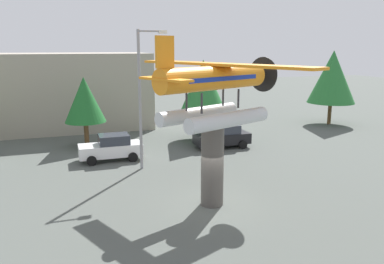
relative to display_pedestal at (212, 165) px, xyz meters
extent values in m
plane|color=#4C514C|center=(0.00, 0.00, -2.01)|extent=(140.00, 140.00, 0.00)
cylinder|color=#4C4742|center=(0.00, 0.00, 0.00)|extent=(1.10, 1.10, 4.02)
cylinder|color=silver|center=(0.39, -0.92, 2.36)|extent=(4.69, 2.52, 0.70)
cylinder|color=#333338|center=(1.30, 0.01, 3.16)|extent=(0.13, 0.13, 0.90)
cylinder|color=#333338|center=(-0.91, -0.93, 3.16)|extent=(0.13, 0.13, 0.90)
cylinder|color=silver|center=(-0.39, 0.92, 2.36)|extent=(4.69, 2.52, 0.70)
cylinder|color=#333338|center=(0.91, 0.93, 3.16)|extent=(0.13, 0.13, 0.90)
cylinder|color=#333338|center=(-1.30, -0.01, 3.16)|extent=(0.13, 0.13, 0.90)
cylinder|color=orange|center=(0.00, 0.00, 4.16)|extent=(6.14, 3.43, 1.10)
cube|color=#193399|center=(0.18, 0.08, 4.16)|extent=(4.44, 2.75, 0.20)
cone|color=#262628|center=(2.99, 1.27, 4.16)|extent=(0.99, 1.08, 0.88)
cylinder|color=black|center=(3.36, 1.43, 4.16)|extent=(0.74, 1.67, 1.80)
cube|color=orange|center=(0.37, 0.16, 4.77)|extent=(5.08, 10.00, 0.12)
cube|color=orange|center=(-2.58, -1.09, 4.26)|extent=(1.74, 2.85, 0.10)
cube|color=orange|center=(-2.58, -1.09, 5.36)|extent=(0.88, 0.46, 1.30)
cube|color=white|center=(-3.67, 9.36, -1.29)|extent=(4.20, 1.70, 0.80)
cube|color=#2D333D|center=(-3.42, 9.36, -0.57)|extent=(2.00, 1.56, 0.64)
cylinder|color=black|center=(-5.02, 10.26, -1.69)|extent=(0.64, 0.22, 0.64)
cylinder|color=black|center=(-5.02, 8.46, -1.69)|extent=(0.64, 0.22, 0.64)
cylinder|color=black|center=(-2.32, 10.26, -1.69)|extent=(0.64, 0.22, 0.64)
cylinder|color=black|center=(-2.32, 8.46, -1.69)|extent=(0.64, 0.22, 0.64)
cube|color=black|center=(4.84, 10.01, -1.29)|extent=(4.20, 1.70, 0.80)
cube|color=#2D333D|center=(5.09, 10.01, -0.57)|extent=(2.00, 1.56, 0.64)
cylinder|color=black|center=(3.49, 10.91, -1.69)|extent=(0.64, 0.22, 0.64)
cylinder|color=black|center=(3.49, 9.11, -1.69)|extent=(0.64, 0.22, 0.64)
cylinder|color=black|center=(6.19, 10.91, -1.69)|extent=(0.64, 0.22, 0.64)
cylinder|color=black|center=(6.19, 9.11, -1.69)|extent=(0.64, 0.22, 0.64)
cylinder|color=gray|center=(-2.07, 6.80, 2.29)|extent=(0.18, 0.18, 8.59)
cylinder|color=gray|center=(-1.27, 6.80, 6.48)|extent=(1.60, 0.12, 0.12)
cube|color=silver|center=(-0.57, 6.80, 6.43)|extent=(0.50, 0.28, 0.20)
cube|color=#9E9384|center=(-5.56, 22.00, 1.48)|extent=(14.25, 8.00, 6.98)
cylinder|color=brown|center=(-4.92, 13.67, -1.04)|extent=(0.36, 0.36, 1.95)
cone|color=#1E6028|center=(-4.92, 13.67, 1.65)|extent=(3.09, 3.09, 3.44)
cylinder|color=brown|center=(4.29, 12.67, -1.15)|extent=(0.36, 0.36, 1.73)
cone|color=#287033|center=(4.29, 12.67, 2.14)|extent=(4.37, 4.37, 4.85)
cylinder|color=brown|center=(18.66, 15.10, -0.94)|extent=(0.36, 0.36, 2.15)
cone|color=#287033|center=(18.66, 15.10, 2.68)|extent=(4.58, 4.58, 5.09)
camera|label=1|loc=(-6.80, -16.72, 5.58)|focal=36.58mm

